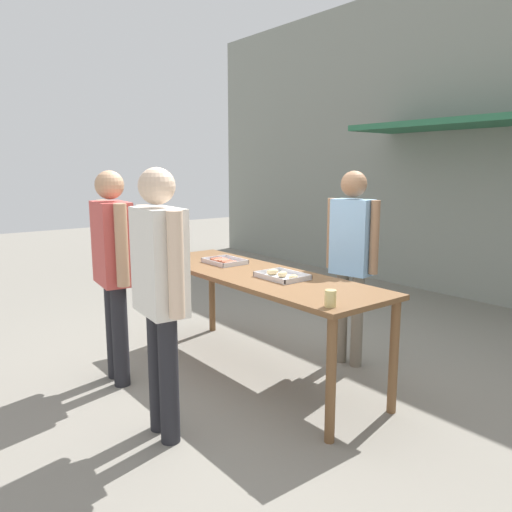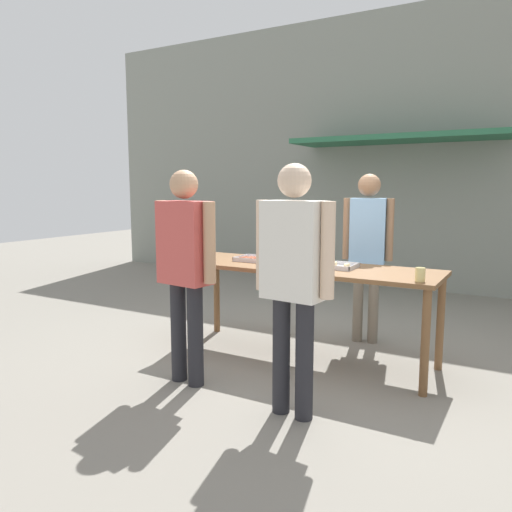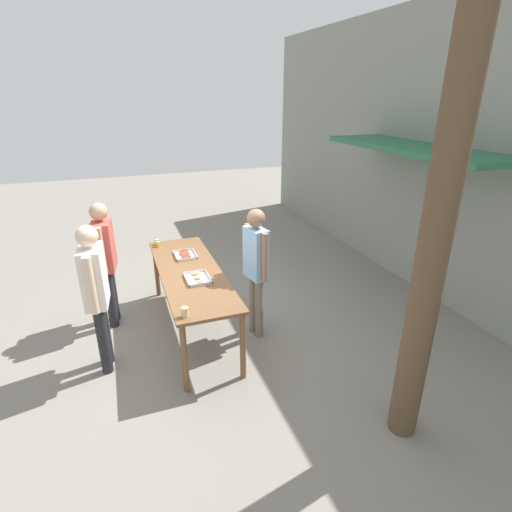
{
  "view_description": "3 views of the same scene",
  "coord_description": "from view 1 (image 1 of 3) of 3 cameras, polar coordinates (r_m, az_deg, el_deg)",
  "views": [
    {
      "loc": [
        3.38,
        -2.67,
        1.84
      ],
      "look_at": [
        0.0,
        0.0,
        1.08
      ],
      "focal_mm": 35.0,
      "sensor_mm": 36.0,
      "label": 1
    },
    {
      "loc": [
        1.97,
        -4.36,
        1.69
      ],
      "look_at": [
        -0.54,
        0.04,
        0.98
      ],
      "focal_mm": 35.0,
      "sensor_mm": 36.0,
      "label": 2
    },
    {
      "loc": [
        4.93,
        -0.84,
        3.18
      ],
      "look_at": [
        0.39,
        0.81,
        1.18
      ],
      "focal_mm": 28.0,
      "sensor_mm": 36.0,
      "label": 3
    }
  ],
  "objects": [
    {
      "name": "ground_plane",
      "position": [
        4.69,
        -0.0,
        -13.08
      ],
      "size": [
        24.0,
        24.0,
        0.0
      ],
      "primitive_type": "plane",
      "color": "gray"
    },
    {
      "name": "building_facade_back",
      "position": [
        7.47,
        25.35,
        12.3
      ],
      "size": [
        12.0,
        1.11,
        4.5
      ],
      "color": "gray",
      "rests_on": "ground"
    },
    {
      "name": "serving_table",
      "position": [
        4.43,
        -0.0,
        -3.18
      ],
      "size": [
        2.61,
        0.81,
        0.93
      ],
      "color": "brown",
      "rests_on": "ground"
    },
    {
      "name": "food_tray_sausages",
      "position": [
        4.85,
        -3.62,
        -0.65
      ],
      "size": [
        0.38,
        0.3,
        0.04
      ],
      "color": "silver",
      "rests_on": "serving_table"
    },
    {
      "name": "food_tray_buns",
      "position": [
        4.2,
        2.95,
        -2.27
      ],
      "size": [
        0.41,
        0.3,
        0.06
      ],
      "color": "silver",
      "rests_on": "serving_table"
    },
    {
      "name": "condiment_jar_mustard",
      "position": [
        5.21,
        -10.53,
        0.27
      ],
      "size": [
        0.07,
        0.07,
        0.09
      ],
      "color": "#567A38",
      "rests_on": "serving_table"
    },
    {
      "name": "condiment_jar_ketchup",
      "position": [
        5.12,
        -10.05,
        0.12
      ],
      "size": [
        0.07,
        0.07,
        0.09
      ],
      "color": "gold",
      "rests_on": "serving_table"
    },
    {
      "name": "beer_cup",
      "position": [
        3.37,
        8.51,
        -4.81
      ],
      "size": [
        0.08,
        0.08,
        0.11
      ],
      "color": "#DBC67A",
      "rests_on": "serving_table"
    },
    {
      "name": "person_server_behind_table",
      "position": [
        4.65,
        10.89,
        0.84
      ],
      "size": [
        0.52,
        0.26,
        1.82
      ],
      "rotation": [
        0.0,
        0.0,
        0.19
      ],
      "color": "#756B5B",
      "rests_on": "ground"
    },
    {
      "name": "person_customer_holding_hotdog",
      "position": [
        4.35,
        -16.01,
        -0.33
      ],
      "size": [
        0.64,
        0.3,
        1.82
      ],
      "rotation": [
        0.0,
        0.0,
        3.01
      ],
      "color": "#232328",
      "rests_on": "ground"
    },
    {
      "name": "person_customer_with_cup",
      "position": [
        3.36,
        -10.92,
        -2.79
      ],
      "size": [
        0.63,
        0.28,
        1.85
      ],
      "rotation": [
        0.0,
        0.0,
        3.05
      ],
      "color": "#232328",
      "rests_on": "ground"
    }
  ]
}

